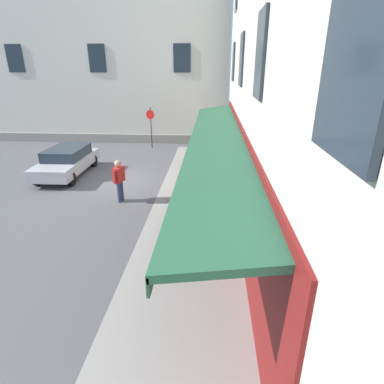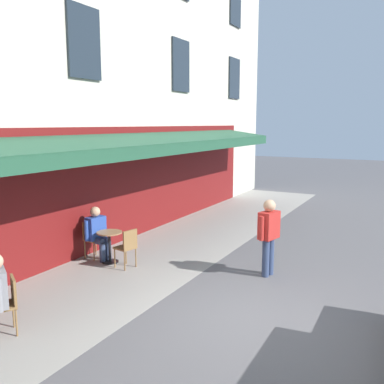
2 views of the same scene
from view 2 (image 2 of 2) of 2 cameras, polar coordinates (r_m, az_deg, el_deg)
ground_plane at (r=7.55m, az=8.14°, el=-16.71°), size 70.00×70.00×0.00m
sidewalk_cafe_terrace at (r=11.66m, az=-2.22°, el=-7.15°), size 20.50×3.20×0.01m
cafe_chair_wicker_near_door at (r=7.43m, az=-23.59°, el=-13.24°), size 0.55×0.55×0.91m
cafe_table_mid_terrace at (r=10.32m, az=-11.03°, el=-6.68°), size 0.60×0.60×0.75m
cafe_chair_wicker_by_window at (r=9.84m, az=-8.69°, el=-7.06°), size 0.47×0.47×0.91m
cafe_chair_wicker_corner_right at (r=10.77m, az=-13.28°, el=-5.77°), size 0.46×0.46×0.91m
seated_patron_in_blue at (r=10.57m, az=-12.57°, el=-5.20°), size 0.65×0.58×1.30m
walking_pedestrian_in_red at (r=9.30m, az=10.30°, el=-5.27°), size 0.68×0.38×1.69m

